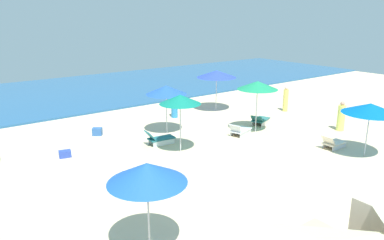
{
  "coord_description": "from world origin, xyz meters",
  "views": [
    {
      "loc": [
        -8.67,
        -6.01,
        6.04
      ],
      "look_at": [
        2.19,
        8.43,
        0.89
      ],
      "focal_mm": 35.07,
      "sensor_mm": 36.0,
      "label": 1
    }
  ],
  "objects_px": {
    "umbrella_0": "(370,108)",
    "lounge_chair_3_1": "(260,120)",
    "beachgoer_1": "(341,117)",
    "beachgoer_2": "(174,105)",
    "cooler_box_0": "(97,132)",
    "lounge_chair_3_0": "(240,130)",
    "beachgoer_0": "(286,99)",
    "umbrella_5": "(166,90)",
    "umbrella_6": "(147,173)",
    "umbrella_3": "(258,85)",
    "umbrella_1": "(180,99)",
    "cooler_box_1": "(65,154)",
    "lounge_chair_1_0": "(159,139)",
    "lounge_chair_0_0": "(333,143)",
    "umbrella_4": "(217,74)"
  },
  "relations": [
    {
      "from": "lounge_chair_3_1",
      "to": "cooler_box_0",
      "type": "height_order",
      "value": "lounge_chair_3_1"
    },
    {
      "from": "lounge_chair_3_0",
      "to": "umbrella_5",
      "type": "height_order",
      "value": "umbrella_5"
    },
    {
      "from": "umbrella_6",
      "to": "cooler_box_1",
      "type": "distance_m",
      "value": 8.28
    },
    {
      "from": "beachgoer_1",
      "to": "beachgoer_2",
      "type": "bearing_deg",
      "value": 35.22
    },
    {
      "from": "umbrella_5",
      "to": "umbrella_6",
      "type": "relative_size",
      "value": 1.0
    },
    {
      "from": "umbrella_3",
      "to": "umbrella_5",
      "type": "height_order",
      "value": "umbrella_3"
    },
    {
      "from": "beachgoer_2",
      "to": "umbrella_1",
      "type": "bearing_deg",
      "value": -51.59
    },
    {
      "from": "lounge_chair_3_0",
      "to": "lounge_chair_3_1",
      "type": "bearing_deg",
      "value": -89.95
    },
    {
      "from": "umbrella_5",
      "to": "lounge_chair_1_0",
      "type": "bearing_deg",
      "value": -134.39
    },
    {
      "from": "lounge_chair_3_0",
      "to": "umbrella_1",
      "type": "bearing_deg",
      "value": 76.1
    },
    {
      "from": "beachgoer_1",
      "to": "beachgoer_2",
      "type": "distance_m",
      "value": 9.36
    },
    {
      "from": "beachgoer_2",
      "to": "umbrella_5",
      "type": "bearing_deg",
      "value": -61.92
    },
    {
      "from": "umbrella_6",
      "to": "lounge_chair_0_0",
      "type": "bearing_deg",
      "value": 8.69
    },
    {
      "from": "umbrella_5",
      "to": "beachgoer_2",
      "type": "bearing_deg",
      "value": 47.95
    },
    {
      "from": "lounge_chair_1_0",
      "to": "beachgoer_0",
      "type": "relative_size",
      "value": 0.9
    },
    {
      "from": "umbrella_4",
      "to": "umbrella_6",
      "type": "bearing_deg",
      "value": -137.08
    },
    {
      "from": "lounge_chair_3_1",
      "to": "beachgoer_0",
      "type": "distance_m",
      "value": 3.76
    },
    {
      "from": "umbrella_0",
      "to": "lounge_chair_3_1",
      "type": "height_order",
      "value": "umbrella_0"
    },
    {
      "from": "cooler_box_0",
      "to": "beachgoer_2",
      "type": "bearing_deg",
      "value": -137.39
    },
    {
      "from": "lounge_chair_3_1",
      "to": "umbrella_6",
      "type": "distance_m",
      "value": 12.81
    },
    {
      "from": "umbrella_1",
      "to": "lounge_chair_3_1",
      "type": "bearing_deg",
      "value": 7.88
    },
    {
      "from": "lounge_chair_3_0",
      "to": "beachgoer_0",
      "type": "xyz_separation_m",
      "value": [
        5.73,
        1.81,
        0.52
      ]
    },
    {
      "from": "lounge_chair_1_0",
      "to": "umbrella_4",
      "type": "distance_m",
      "value": 7.55
    },
    {
      "from": "umbrella_0",
      "to": "cooler_box_1",
      "type": "xyz_separation_m",
      "value": [
        -10.66,
        7.72,
        -1.98
      ]
    },
    {
      "from": "lounge_chair_1_0",
      "to": "umbrella_6",
      "type": "distance_m",
      "value": 8.6
    },
    {
      "from": "lounge_chair_1_0",
      "to": "cooler_box_1",
      "type": "relative_size",
      "value": 2.92
    },
    {
      "from": "lounge_chair_0_0",
      "to": "lounge_chair_1_0",
      "type": "distance_m",
      "value": 8.14
    },
    {
      "from": "umbrella_1",
      "to": "umbrella_4",
      "type": "relative_size",
      "value": 1.03
    },
    {
      "from": "umbrella_0",
      "to": "umbrella_5",
      "type": "height_order",
      "value": "umbrella_5"
    },
    {
      "from": "lounge_chair_3_0",
      "to": "lounge_chair_3_1",
      "type": "height_order",
      "value": "lounge_chair_3_0"
    },
    {
      "from": "umbrella_3",
      "to": "beachgoer_0",
      "type": "distance_m",
      "value": 5.4
    },
    {
      "from": "lounge_chair_3_1",
      "to": "umbrella_4",
      "type": "height_order",
      "value": "umbrella_4"
    },
    {
      "from": "lounge_chair_1_0",
      "to": "umbrella_3",
      "type": "relative_size",
      "value": 0.54
    },
    {
      "from": "umbrella_6",
      "to": "beachgoer_1",
      "type": "xyz_separation_m",
      "value": [
        13.6,
        3.03,
        -1.49
      ]
    },
    {
      "from": "umbrella_5",
      "to": "beachgoer_1",
      "type": "height_order",
      "value": "umbrella_5"
    },
    {
      "from": "umbrella_1",
      "to": "cooler_box_0",
      "type": "bearing_deg",
      "value": 114.05
    },
    {
      "from": "umbrella_1",
      "to": "cooler_box_1",
      "type": "height_order",
      "value": "umbrella_1"
    },
    {
      "from": "umbrella_6",
      "to": "beachgoer_0",
      "type": "relative_size",
      "value": 1.54
    },
    {
      "from": "beachgoer_2",
      "to": "umbrella_4",
      "type": "bearing_deg",
      "value": 66.73
    },
    {
      "from": "lounge_chair_3_1",
      "to": "umbrella_6",
      "type": "xyz_separation_m",
      "value": [
        -10.96,
        -6.34,
        1.96
      ]
    },
    {
      "from": "umbrella_0",
      "to": "beachgoer_1",
      "type": "distance_m",
      "value": 3.94
    },
    {
      "from": "lounge_chair_3_1",
      "to": "cooler_box_0",
      "type": "xyz_separation_m",
      "value": [
        -8.1,
        3.7,
        -0.07
      ]
    },
    {
      "from": "umbrella_0",
      "to": "beachgoer_0",
      "type": "bearing_deg",
      "value": 65.07
    },
    {
      "from": "beachgoer_2",
      "to": "beachgoer_1",
      "type": "bearing_deg",
      "value": 17.0
    },
    {
      "from": "lounge_chair_0_0",
      "to": "umbrella_4",
      "type": "bearing_deg",
      "value": -0.48
    },
    {
      "from": "lounge_chair_0_0",
      "to": "lounge_chair_1_0",
      "type": "xyz_separation_m",
      "value": [
        -6.18,
        5.3,
        0.03
      ]
    },
    {
      "from": "lounge_chair_3_0",
      "to": "umbrella_6",
      "type": "xyz_separation_m",
      "value": [
        -8.77,
        -5.68,
        1.98
      ]
    },
    {
      "from": "umbrella_6",
      "to": "cooler_box_0",
      "type": "relative_size",
      "value": 5.26
    },
    {
      "from": "lounge_chair_3_0",
      "to": "umbrella_6",
      "type": "distance_m",
      "value": 10.63
    },
    {
      "from": "beachgoer_2",
      "to": "umbrella_3",
      "type": "bearing_deg",
      "value": -0.07
    }
  ]
}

